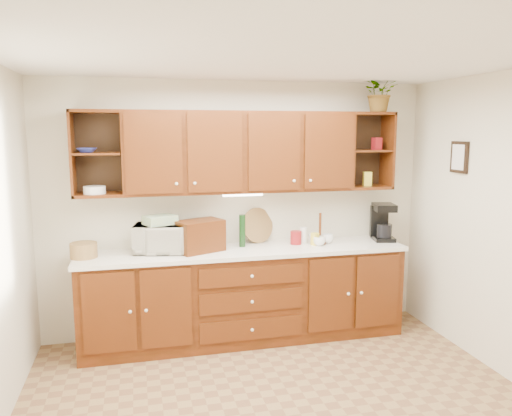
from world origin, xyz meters
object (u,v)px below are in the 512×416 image
coffee_maker (383,222)px  potted_plant (380,92)px  microwave (161,238)px  bread_box (200,236)px

coffee_maker → potted_plant: (-0.07, 0.03, 1.36)m
microwave → potted_plant: size_ratio=1.23×
bread_box → potted_plant: (1.90, 0.08, 1.40)m
coffee_maker → bread_box: bearing=-165.9°
bread_box → coffee_maker: coffee_maker is taller
microwave → potted_plant: 2.67m
bread_box → microwave: bearing=147.6°
coffee_maker → microwave: bearing=-167.4°
potted_plant → bread_box: bearing=-177.6°
microwave → coffee_maker: 2.34m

